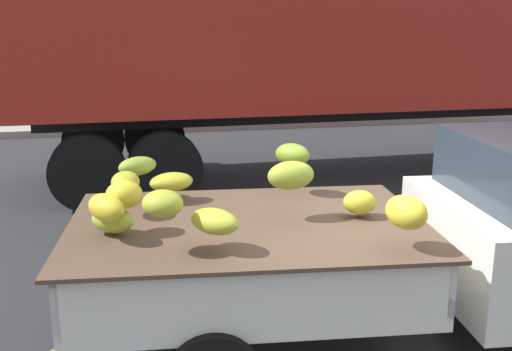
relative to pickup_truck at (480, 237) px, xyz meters
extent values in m
plane|color=#28282B|center=(-0.85, -0.02, -0.89)|extent=(220.00, 220.00, 0.00)
cube|color=gray|center=(-0.85, 10.47, -0.81)|extent=(80.00, 0.80, 0.16)
cube|color=silver|center=(-1.91, 0.17, -0.31)|extent=(2.80, 2.00, 0.08)
cube|color=silver|center=(-1.84, 1.03, -0.05)|extent=(2.64, 0.29, 0.44)
cube|color=silver|center=(-1.99, -0.68, -0.05)|extent=(2.64, 0.29, 0.44)
cube|color=silver|center=(-0.62, 0.06, -0.05)|extent=(0.21, 1.76, 0.44)
cube|color=silver|center=(-3.21, 0.29, -0.05)|extent=(0.21, 1.76, 0.44)
cube|color=#B21914|center=(-1.83, 1.06, -0.09)|extent=(2.53, 0.24, 0.07)
cube|color=brown|center=(-1.91, 0.17, 0.18)|extent=(2.93, 2.13, 0.03)
ellipsoid|color=gold|center=(-2.25, -0.38, 0.41)|extent=(0.42, 0.44, 0.17)
ellipsoid|color=olive|center=(-2.73, 0.95, 0.50)|extent=(0.40, 0.33, 0.16)
ellipsoid|color=olive|center=(-1.38, 0.84, 0.57)|extent=(0.39, 0.41, 0.20)
ellipsoid|color=gold|center=(-2.84, 0.51, 0.48)|extent=(0.23, 0.32, 0.17)
ellipsoid|color=gold|center=(-2.46, 0.83, 0.38)|extent=(0.43, 0.33, 0.16)
ellipsoid|color=#9BAC32|center=(-2.93, 0.09, 0.31)|extent=(0.39, 0.35, 0.19)
ellipsoid|color=yellow|center=(-0.98, -0.62, 0.47)|extent=(0.32, 0.38, 0.23)
ellipsoid|color=#96A731|center=(-1.57, 0.17, 0.56)|extent=(0.40, 0.27, 0.23)
ellipsoid|color=gold|center=(-2.84, 0.09, 0.50)|extent=(0.33, 0.31, 0.20)
ellipsoid|color=gold|center=(-2.96, -0.05, 0.45)|extent=(0.36, 0.40, 0.20)
ellipsoid|color=#A8AC2D|center=(-2.58, -0.35, 0.55)|extent=(0.37, 0.37, 0.18)
ellipsoid|color=gold|center=(-1.02, 0.10, 0.33)|extent=(0.30, 0.26, 0.19)
cylinder|color=black|center=(0.73, 0.79, -0.57)|extent=(0.66, 0.26, 0.64)
cylinder|color=black|center=(-2.15, 1.05, -0.57)|extent=(0.66, 0.26, 0.64)
cube|color=maroon|center=(1.23, 5.57, 1.71)|extent=(12.05, 2.77, 2.70)
cube|color=black|center=(1.23, 5.57, 0.21)|extent=(11.05, 0.65, 0.30)
cylinder|color=black|center=(-2.40, 6.69, -0.35)|extent=(1.09, 0.32, 1.08)
cylinder|color=black|center=(-2.35, 4.29, -0.35)|extent=(1.09, 0.32, 1.08)
cylinder|color=black|center=(-3.48, 6.67, -0.35)|extent=(1.09, 0.32, 1.08)
cylinder|color=black|center=(-3.42, 4.27, -0.35)|extent=(1.09, 0.32, 1.08)
camera|label=1|loc=(-2.74, -4.18, 1.72)|focal=42.02mm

